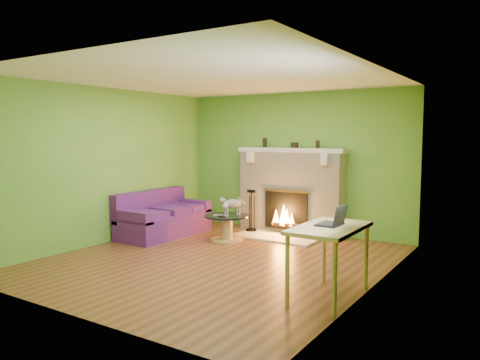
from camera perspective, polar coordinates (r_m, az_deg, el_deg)
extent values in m
plane|color=#572E19|center=(6.89, -2.69, -9.74)|extent=(5.00, 5.00, 0.00)
plane|color=white|center=(6.70, -2.79, 12.27)|extent=(5.00, 5.00, 0.00)
plane|color=#4E9731|center=(8.82, 6.76, 2.12)|extent=(5.00, 0.00, 5.00)
plane|color=#4E9731|center=(4.86, -20.13, -0.81)|extent=(5.00, 0.00, 5.00)
plane|color=#4E9731|center=(8.18, -15.68, 1.71)|extent=(0.00, 5.00, 5.00)
plane|color=#4E9731|center=(5.67, 16.11, 0.14)|extent=(0.00, 5.00, 5.00)
plane|color=silver|center=(4.80, 12.96, 2.30)|extent=(0.00, 1.20, 1.20)
plane|color=white|center=(4.80, 12.87, 2.30)|extent=(0.00, 1.06, 1.06)
cube|color=beige|center=(8.71, 6.21, -1.55)|extent=(2.00, 0.35, 1.50)
cube|color=black|center=(8.59, 5.62, -3.73)|extent=(0.85, 0.03, 0.68)
cube|color=#BB832E|center=(8.53, 5.62, -1.35)|extent=(0.91, 0.02, 0.04)
cylinder|color=black|center=(8.60, 5.49, -5.61)|extent=(0.55, 0.07, 0.07)
cube|color=beige|center=(8.62, 6.17, 3.65)|extent=(2.10, 0.28, 0.08)
cube|color=beige|center=(8.83, 1.27, 2.81)|extent=(0.12, 0.10, 0.20)
cube|color=beige|center=(8.15, 10.30, 2.51)|extent=(0.12, 0.10, 0.20)
cube|color=beige|center=(8.37, 4.53, -6.92)|extent=(1.50, 0.75, 0.03)
cube|color=beige|center=(8.62, 6.17, 3.65)|extent=(2.10, 0.28, 0.08)
cube|color=#4C1960|center=(8.60, -9.15, -5.37)|extent=(0.80, 1.78, 0.40)
cube|color=#4C1960|center=(8.79, -10.93, -2.88)|extent=(0.18, 1.78, 0.50)
cube|color=#4C1960|center=(7.99, -13.02, -4.41)|extent=(0.80, 0.18, 0.20)
cube|color=#4C1960|center=(9.16, -5.83, -3.05)|extent=(0.80, 0.18, 0.20)
cube|color=#4C1960|center=(8.17, -11.30, -4.16)|extent=(0.64, 0.47, 0.11)
cube|color=#4C1960|center=(8.60, -8.54, -3.64)|extent=(0.64, 0.47, 0.11)
cube|color=#4C1960|center=(8.97, -6.42, -3.24)|extent=(0.64, 0.47, 0.11)
cylinder|color=tan|center=(8.15, -1.61, -7.24)|extent=(0.54, 0.54, 0.03)
cylinder|color=tan|center=(8.11, -1.62, -5.85)|extent=(0.19, 0.19, 0.38)
cylinder|color=black|center=(8.07, -1.62, -4.40)|extent=(0.77, 0.77, 0.02)
cube|color=tan|center=(5.26, 10.85, -5.78)|extent=(0.63, 1.09, 0.04)
cylinder|color=tan|center=(5.02, 5.78, -11.00)|extent=(0.05, 0.05, 0.77)
cylinder|color=tan|center=(4.82, 11.48, -11.79)|extent=(0.05, 0.05, 0.77)
cylinder|color=tan|center=(5.89, 10.20, -8.60)|extent=(0.05, 0.05, 0.77)
cylinder|color=tan|center=(5.71, 15.13, -9.13)|extent=(0.05, 0.05, 0.77)
cube|color=#97979A|center=(8.03, -2.70, -4.31)|extent=(0.18, 0.09, 0.02)
cube|color=black|center=(7.91, -2.24, -4.46)|extent=(0.16, 0.09, 0.02)
cylinder|color=black|center=(8.91, 3.03, 4.57)|extent=(0.08, 0.08, 0.18)
cylinder|color=black|center=(8.43, 9.44, 4.32)|extent=(0.07, 0.07, 0.14)
cube|color=black|center=(8.62, 6.66, 4.24)|extent=(0.12, 0.08, 0.10)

